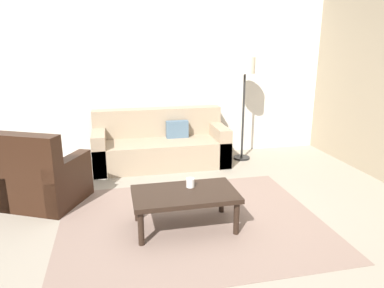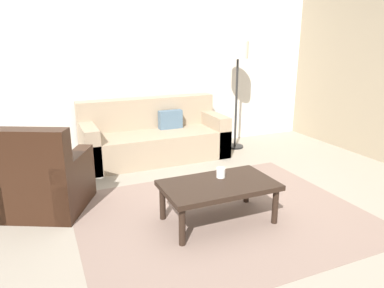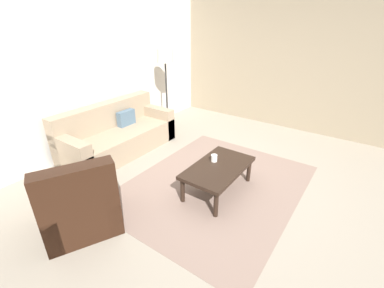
{
  "view_description": "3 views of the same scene",
  "coord_description": "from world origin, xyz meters",
  "px_view_note": "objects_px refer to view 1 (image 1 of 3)",
  "views": [
    {
      "loc": [
        -0.78,
        -3.52,
        1.92
      ],
      "look_at": [
        0.03,
        0.12,
        0.87
      ],
      "focal_mm": 33.48,
      "sensor_mm": 36.0,
      "label": 1
    },
    {
      "loc": [
        -1.62,
        -2.94,
        1.76
      ],
      "look_at": [
        -0.24,
        0.22,
        0.73
      ],
      "focal_mm": 33.54,
      "sensor_mm": 36.0,
      "label": 2
    },
    {
      "loc": [
        -2.89,
        -1.62,
        2.28
      ],
      "look_at": [
        -0.28,
        0.22,
        0.74
      ],
      "focal_mm": 24.59,
      "sensor_mm": 36.0,
      "label": 3
    }
  ],
  "objects_px": {
    "cup": "(190,183)",
    "couch_main": "(160,146)",
    "armchair_leather": "(43,181)",
    "lamp_standing": "(245,76)",
    "coffee_table": "(185,196)"
  },
  "relations": [
    {
      "from": "cup",
      "to": "couch_main",
      "type": "bearing_deg",
      "value": 91.45
    },
    {
      "from": "cup",
      "to": "armchair_leather",
      "type": "bearing_deg",
      "value": 154.29
    },
    {
      "from": "couch_main",
      "to": "armchair_leather",
      "type": "relative_size",
      "value": 1.98
    },
    {
      "from": "couch_main",
      "to": "lamp_standing",
      "type": "relative_size",
      "value": 1.24
    },
    {
      "from": "couch_main",
      "to": "coffee_table",
      "type": "height_order",
      "value": "couch_main"
    },
    {
      "from": "lamp_standing",
      "to": "couch_main",
      "type": "bearing_deg",
      "value": 177.06
    },
    {
      "from": "armchair_leather",
      "to": "cup",
      "type": "relative_size",
      "value": 10.8
    },
    {
      "from": "couch_main",
      "to": "armchair_leather",
      "type": "xyz_separation_m",
      "value": [
        -1.6,
        -1.28,
        0.01
      ]
    },
    {
      "from": "couch_main",
      "to": "armchair_leather",
      "type": "height_order",
      "value": "armchair_leather"
    },
    {
      "from": "coffee_table",
      "to": "lamp_standing",
      "type": "height_order",
      "value": "lamp_standing"
    },
    {
      "from": "couch_main",
      "to": "armchair_leather",
      "type": "bearing_deg",
      "value": -141.43
    },
    {
      "from": "armchair_leather",
      "to": "couch_main",
      "type": "bearing_deg",
      "value": 38.57
    },
    {
      "from": "couch_main",
      "to": "lamp_standing",
      "type": "distance_m",
      "value": 1.79
    },
    {
      "from": "armchair_leather",
      "to": "lamp_standing",
      "type": "relative_size",
      "value": 0.63
    },
    {
      "from": "coffee_table",
      "to": "cup",
      "type": "distance_m",
      "value": 0.18
    }
  ]
}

